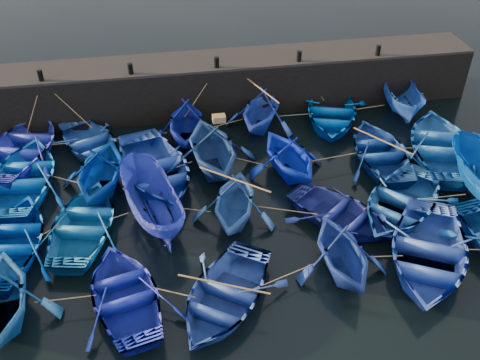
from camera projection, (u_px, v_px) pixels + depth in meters
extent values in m
plane|color=black|center=(255.00, 248.00, 19.28)|extent=(120.00, 120.00, 0.00)
cube|color=black|center=(215.00, 85.00, 26.77)|extent=(26.00, 2.50, 2.50)
cube|color=black|center=(214.00, 60.00, 25.98)|extent=(26.00, 2.50, 0.12)
cylinder|color=black|center=(40.00, 75.00, 23.99)|extent=(0.24, 0.24, 0.50)
cylinder|color=black|center=(130.00, 69.00, 24.53)|extent=(0.24, 0.24, 0.50)
cylinder|color=black|center=(217.00, 62.00, 25.08)|extent=(0.24, 0.24, 0.50)
cylinder|color=black|center=(299.00, 56.00, 25.63)|extent=(0.24, 0.24, 0.50)
cylinder|color=black|center=(378.00, 50.00, 26.18)|extent=(0.24, 0.24, 0.50)
imported|color=#1E2997|center=(23.00, 146.00, 23.52)|extent=(5.41, 6.47, 1.15)
imported|color=#214EA2|center=(90.00, 143.00, 23.97)|extent=(4.87, 5.44, 0.93)
imported|color=navy|center=(186.00, 122.00, 24.33)|extent=(3.83, 4.30, 2.07)
imported|color=blue|center=(261.00, 109.00, 25.27)|extent=(4.73, 4.96, 2.03)
imported|color=#004BA5|center=(331.00, 112.00, 26.00)|extent=(5.03, 5.98, 1.06)
imported|color=#1D4DA8|center=(402.00, 99.00, 26.51)|extent=(2.25, 4.46, 1.65)
imported|color=blue|center=(24.00, 177.00, 21.77)|extent=(4.34, 5.75, 1.13)
imported|color=#00328B|center=(101.00, 170.00, 21.23)|extent=(4.40, 4.86, 2.22)
imported|color=#2147B5|center=(155.00, 169.00, 22.16)|extent=(5.40, 6.58, 1.19)
imported|color=navy|center=(213.00, 147.00, 22.37)|extent=(4.42, 4.98, 2.41)
imported|color=#0925D4|center=(289.00, 154.00, 22.25)|extent=(4.16, 4.55, 2.04)
imported|color=navy|center=(381.00, 151.00, 23.37)|extent=(3.66, 4.98, 1.01)
imported|color=blue|center=(442.00, 145.00, 23.58)|extent=(5.56, 6.65, 1.19)
imported|color=#003D97|center=(11.00, 242.00, 18.82)|extent=(4.13, 5.31, 1.01)
imported|color=#1668AF|center=(84.00, 223.00, 19.61)|extent=(4.27, 5.31, 0.98)
imported|color=#2432A4|center=(151.00, 203.00, 19.89)|extent=(2.92, 4.99, 1.81)
imported|color=#27569B|center=(234.00, 201.00, 19.92)|extent=(4.10, 4.43, 1.93)
imported|color=navy|center=(340.00, 214.00, 20.11)|extent=(5.11, 5.31, 0.90)
imported|color=#1C589A|center=(400.00, 202.00, 20.54)|extent=(6.21, 6.21, 1.06)
imported|color=#1A5DA1|center=(0.00, 296.00, 16.18)|extent=(3.85, 4.32, 2.07)
imported|color=#1724A7|center=(125.00, 293.00, 16.99)|extent=(4.12, 5.06, 0.92)
imported|color=#25438F|center=(224.00, 295.00, 16.91)|extent=(5.34, 5.70, 0.96)
imported|color=navy|center=(342.00, 252.00, 17.79)|extent=(3.31, 3.78, 1.91)
imported|color=blue|center=(428.00, 252.00, 18.31)|extent=(6.07, 6.73, 1.15)
cube|color=olive|center=(219.00, 118.00, 21.61)|extent=(0.53, 0.38, 0.27)
cylinder|color=tan|center=(57.00, 144.00, 23.73)|extent=(1.09, 0.06, 0.04)
cylinder|color=tan|center=(139.00, 136.00, 24.27)|extent=(2.55, 0.17, 0.04)
cylinder|color=tan|center=(224.00, 124.00, 25.08)|extent=(1.81, 0.59, 0.04)
cylinder|color=tan|center=(296.00, 115.00, 25.77)|extent=(1.70, 0.08, 0.04)
cylinder|color=tan|center=(367.00, 108.00, 26.33)|extent=(1.93, 0.25, 0.04)
cylinder|color=tan|center=(63.00, 179.00, 21.67)|extent=(1.41, 0.86, 0.04)
cylinder|color=tan|center=(129.00, 175.00, 21.88)|extent=(0.31, 0.45, 0.04)
cylinder|color=tan|center=(184.00, 164.00, 22.48)|extent=(0.71, 0.33, 0.04)
cylinder|color=tan|center=(251.00, 162.00, 22.65)|extent=(1.32, 0.88, 0.04)
cylinder|color=tan|center=(336.00, 157.00, 22.94)|extent=(2.43, 0.34, 0.04)
cylinder|color=tan|center=(411.00, 148.00, 23.48)|extent=(0.97, 0.18, 0.04)
cylinder|color=tan|center=(48.00, 231.00, 19.18)|extent=(0.71, 0.59, 0.04)
cylinder|color=tan|center=(119.00, 216.00, 19.84)|extent=(0.71, 0.28, 0.04)
cylinder|color=tan|center=(194.00, 210.00, 20.14)|extent=(1.27, 0.50, 0.04)
cylinder|color=tan|center=(287.00, 210.00, 20.11)|extent=(2.12, 0.87, 0.04)
cylinder|color=tan|center=(371.00, 206.00, 20.29)|extent=(0.67, 0.22, 0.04)
cylinder|color=tan|center=(444.00, 197.00, 20.76)|extent=(1.79, 0.06, 0.04)
cylinder|color=tan|center=(65.00, 299.00, 16.70)|extent=(1.87, 0.08, 0.04)
cylinder|color=tan|center=(174.00, 293.00, 16.90)|extent=(1.29, 0.66, 0.04)
cylinder|color=tan|center=(284.00, 276.00, 17.45)|extent=(2.33, 0.80, 0.04)
cylinder|color=tan|center=(385.00, 256.00, 18.18)|extent=(1.26, 0.20, 0.04)
cylinder|color=tan|center=(471.00, 250.00, 18.44)|extent=(1.27, 0.28, 0.04)
cylinder|color=tan|center=(34.00, 107.00, 24.27)|extent=(1.03, 0.93, 2.09)
cylinder|color=tan|center=(67.00, 105.00, 24.46)|extent=(1.95, 0.95, 2.10)
cylinder|color=tan|center=(201.00, 93.00, 25.36)|extent=(1.78, 0.81, 2.09)
cylinder|color=tan|center=(237.00, 87.00, 25.82)|extent=(1.88, 0.25, 2.09)
cylinder|color=tan|center=(312.00, 82.00, 26.32)|extent=(1.39, 0.30, 2.09)
cylinder|color=tan|center=(385.00, 75.00, 26.93)|extent=(1.11, 0.09, 2.09)
cylinder|color=#99724C|center=(261.00, 89.00, 24.64)|extent=(1.08, 2.84, 0.06)
cylinder|color=#99724C|center=(383.00, 141.00, 23.05)|extent=(1.77, 2.49, 0.06)
cylinder|color=#99724C|center=(234.00, 179.00, 19.31)|extent=(2.34, 1.97, 0.06)
cylinder|color=#99724C|center=(223.00, 284.00, 16.60)|extent=(2.74, 1.32, 0.06)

